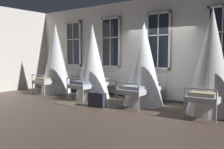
{
  "coord_description": "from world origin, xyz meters",
  "views": [
    {
      "loc": [
        3.84,
        -6.77,
        1.6
      ],
      "look_at": [
        -1.23,
        0.05,
        0.9
      ],
      "focal_mm": 39.6,
      "sensor_mm": 36.0,
      "label": 1
    }
  ],
  "objects_px": {
    "cot_second": "(92,62)",
    "cot_fourth": "(211,63)",
    "cot_first": "(56,59)",
    "suitcase_dark": "(97,100)",
    "cot_third": "(144,65)"
  },
  "relations": [
    {
      "from": "cot_fourth",
      "to": "suitcase_dark",
      "type": "relative_size",
      "value": 4.94
    },
    {
      "from": "cot_second",
      "to": "cot_fourth",
      "type": "bearing_deg",
      "value": -90.13
    },
    {
      "from": "cot_second",
      "to": "cot_fourth",
      "type": "xyz_separation_m",
      "value": [
        4.16,
        0.01,
        0.07
      ]
    },
    {
      "from": "cot_first",
      "to": "cot_second",
      "type": "xyz_separation_m",
      "value": [
        2.07,
        -0.06,
        -0.08
      ]
    },
    {
      "from": "cot_second",
      "to": "cot_first",
      "type": "bearing_deg",
      "value": 88.0
    },
    {
      "from": "cot_third",
      "to": "cot_fourth",
      "type": "relative_size",
      "value": 0.93
    },
    {
      "from": "suitcase_dark",
      "to": "cot_second",
      "type": "bearing_deg",
      "value": 131.38
    },
    {
      "from": "cot_fourth",
      "to": "suitcase_dark",
      "type": "xyz_separation_m",
      "value": [
        -3.02,
        -1.11,
        -1.15
      ]
    },
    {
      "from": "cot_second",
      "to": "cot_third",
      "type": "bearing_deg",
      "value": -90.47
    },
    {
      "from": "cot_fourth",
      "to": "suitcase_dark",
      "type": "height_order",
      "value": "cot_fourth"
    },
    {
      "from": "cot_first",
      "to": "suitcase_dark",
      "type": "height_order",
      "value": "cot_first"
    },
    {
      "from": "cot_third",
      "to": "suitcase_dark",
      "type": "distance_m",
      "value": 1.81
    },
    {
      "from": "cot_third",
      "to": "cot_fourth",
      "type": "bearing_deg",
      "value": -89.22
    },
    {
      "from": "cot_second",
      "to": "cot_fourth",
      "type": "height_order",
      "value": "cot_fourth"
    },
    {
      "from": "cot_third",
      "to": "suitcase_dark",
      "type": "relative_size",
      "value": 4.58
    }
  ]
}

